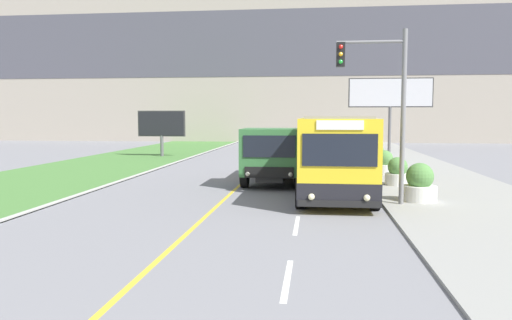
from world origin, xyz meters
TOP-DOWN VIEW (x-y plane):
  - apartment_block_background at (0.00, 59.71)m, footprint 80.00×8.04m
  - city_bus at (3.96, 19.46)m, footprint 2.67×11.49m
  - dump_truck at (1.43, 20.51)m, footprint 2.54×6.73m
  - car_distant at (4.00, 40.11)m, footprint 1.80×4.30m
  - traffic_light_mast at (5.44, 15.71)m, footprint 2.28×0.32m
  - billboard_large at (9.15, 39.78)m, footprint 6.58×0.24m
  - billboard_small at (-8.01, 34.51)m, footprint 3.53×0.24m
  - planter_round_near at (6.81, 16.35)m, footprint 1.17×1.17m
  - planter_round_second at (6.72, 20.42)m, footprint 1.04×1.04m
  - planter_round_third at (6.72, 24.48)m, footprint 1.07×1.07m
  - planter_round_far at (6.81, 28.54)m, footprint 1.12×1.12m

SIDE VIEW (x-z plane):
  - planter_round_second at x=6.72m, z-range 0.01..1.19m
  - planter_round_third at x=6.72m, z-range 0.00..1.20m
  - planter_round_far at x=6.81m, z-range 0.00..1.27m
  - planter_round_near at x=6.81m, z-range 0.00..1.32m
  - car_distant at x=4.00m, z-range -0.04..1.41m
  - dump_truck at x=1.43m, z-range 0.02..2.50m
  - city_bus at x=3.96m, z-range 0.02..3.02m
  - billboard_small at x=-8.01m, z-range 0.65..4.04m
  - traffic_light_mast at x=5.44m, z-range 0.80..6.61m
  - billboard_large at x=9.15m, z-range 1.66..7.67m
  - apartment_block_background at x=0.00m, z-range 0.00..21.33m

